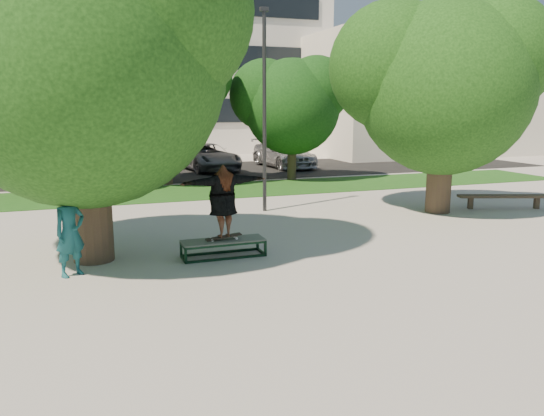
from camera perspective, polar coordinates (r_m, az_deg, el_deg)
name	(u,v)px	position (r m, az deg, el deg)	size (l,w,h in m)	color
ground	(295,254)	(11.81, 2.46, -5.00)	(120.00, 120.00, 0.00)	#ACA59E
grass_strip	(228,190)	(20.95, -4.77, 1.95)	(30.00, 4.00, 0.02)	#164814
asphalt_strip	(175,172)	(27.06, -10.38, 3.79)	(40.00, 8.00, 0.01)	black
tree_left	(76,45)	(11.68, -20.37, 16.10)	(6.96, 5.95, 7.12)	#38281E
tree_right	(441,77)	(17.03, 17.71, 13.26)	(6.24, 5.33, 6.51)	#38281E
bg_tree_left	(12,93)	(21.72, -26.17, 11.08)	(5.28, 4.51, 5.77)	#38281E
bg_tree_mid	(161,87)	(22.84, -11.81, 12.58)	(5.76, 4.92, 6.24)	#38281E
bg_tree_right	(290,101)	(23.75, 1.97, 11.45)	(5.04, 4.31, 5.43)	#38281E
lamppost	(264,109)	(16.40, -0.82, 10.57)	(0.25, 0.15, 6.11)	#2D2D30
office_building	(109,42)	(42.83, -17.17, 16.73)	(30.00, 14.12, 16.00)	silver
side_building	(415,96)	(39.43, 15.12, 11.55)	(15.00, 10.00, 8.00)	beige
grind_box	(223,248)	(11.63, -5.26, -4.32)	(1.80, 0.60, 0.38)	black
skater_rig	(223,201)	(11.40, -5.30, 0.76)	(1.97, 0.76, 1.64)	white
bystander	(70,232)	(10.85, -20.91, -2.47)	(0.62, 0.41, 1.71)	#175259
bench	(504,197)	(18.55, 23.68, 1.07)	(2.88, 1.33, 0.45)	#4B3C2D
car_dark	(88,162)	(26.35, -19.18, 4.65)	(1.42, 4.08, 1.34)	black
car_grey	(207,157)	(27.70, -6.97, 5.46)	(2.27, 4.92, 1.37)	slate
car_silver_b	(283,153)	(29.02, 1.23, 5.89)	(2.08, 5.11, 1.48)	#A4A3A8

